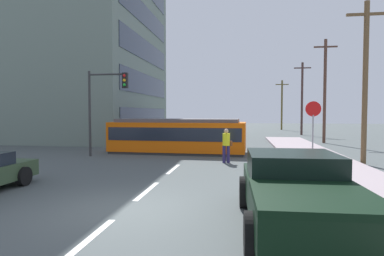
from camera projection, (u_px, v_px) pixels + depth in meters
The scene contains 18 objects.
ground_plane at pixel (188, 157), 18.08m from camera, with size 120.00×120.00×0.00m, color #474E4E.
sidewalk_curb_right at pixel (339, 172), 13.12m from camera, with size 3.20×36.00×0.14m, color gray.
lane_stripe_0 at pixel (88, 240), 6.22m from camera, with size 0.16×2.40×0.01m, color silver.
lane_stripe_1 at pixel (147, 191), 10.18m from camera, with size 0.16×2.40×0.01m, color silver.
lane_stripe_2 at pixel (173, 169), 14.13m from camera, with size 0.16×2.40×0.01m, color silver.
lane_stripe_3 at pixel (203, 144), 25.53m from camera, with size 0.16×2.40×0.01m, color silver.
lane_stripe_4 at pixel (211, 138), 31.46m from camera, with size 0.16×2.40×0.01m, color silver.
corner_building at pixel (60, 24), 32.14m from camera, with size 17.63×16.60×22.40m.
streetcar_tram at pixel (178, 135), 19.68m from camera, with size 8.18×2.83×2.08m.
city_bus at pixel (193, 131), 25.36m from camera, with size 2.65×6.05×1.85m.
pedestrian_crossing at pixel (226, 144), 15.85m from camera, with size 0.48×0.36×1.67m.
pickup_truck_parked at pixel (296, 191), 6.83m from camera, with size 2.39×5.05×1.55m.
stop_sign at pixel (313, 118), 16.34m from camera, with size 0.76×0.07×2.88m.
traffic_light_mast at pixel (105, 97), 18.10m from camera, with size 2.30×0.33×4.77m.
utility_pole_near at pixel (365, 80), 15.18m from camera, with size 1.80×0.24×7.59m.
utility_pole_mid at pixel (325, 89), 26.14m from camera, with size 1.80×0.24×8.31m.
utility_pole_far at pixel (302, 97), 35.84m from camera, with size 1.80×0.24×7.96m.
utility_pole_distant at pixel (282, 104), 46.48m from camera, with size 1.80×0.24×7.07m.
Camera 1 is at (2.88, -7.75, 2.44)m, focal length 30.52 mm.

